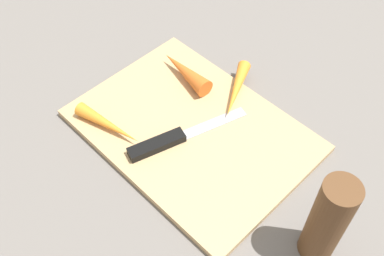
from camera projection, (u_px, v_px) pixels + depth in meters
ground_plane at (192, 133)px, 0.72m from camera, size 1.40×1.40×0.00m
cutting_board at (192, 130)px, 0.72m from camera, size 0.36×0.26×0.01m
knife at (165, 142)px, 0.69m from camera, size 0.08×0.20×0.01m
carrot_longest at (236, 89)px, 0.75m from camera, size 0.08×0.12×0.02m
carrot_shortest at (185, 71)px, 0.77m from camera, size 0.11×0.04×0.03m
carrot_medium at (108, 125)px, 0.70m from camera, size 0.12×0.05×0.02m
pepper_grinder at (327, 221)px, 0.54m from camera, size 0.05×0.05×0.15m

